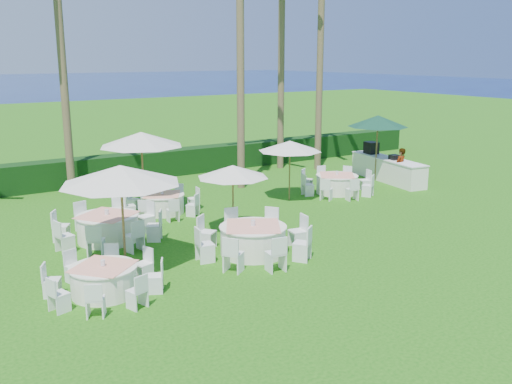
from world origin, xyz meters
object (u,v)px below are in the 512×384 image
umbrella_a (121,175)px  banquet_table_e (162,203)px  buffet_table (387,168)px  banquet_table_d (108,227)px  umbrella_b (233,171)px  banquet_table_a (104,279)px  staff_person (400,167)px  banquet_table_b (253,239)px  umbrella_green (378,121)px  umbrella_c (141,139)px  umbrella_d (290,146)px  banquet_table_f (337,183)px

umbrella_a → banquet_table_e: bearing=56.2°
buffet_table → umbrella_a: bearing=-163.2°
banquet_table_d → umbrella_b: size_ratio=1.46×
banquet_table_d → banquet_table_a: bearing=-109.8°
banquet_table_e → banquet_table_a: bearing=-124.7°
umbrella_a → staff_person: bearing=13.2°
banquet_table_d → buffet_table: buffet_table is taller
banquet_table_b → banquet_table_d: size_ratio=1.03×
banquet_table_a → banquet_table_d: size_ratio=0.84×
banquet_table_a → banquet_table_e: size_ratio=0.99×
umbrella_b → staff_person: umbrella_b is taller
banquet_table_b → umbrella_green: 11.59m
umbrella_green → banquet_table_b: bearing=-151.8°
banquet_table_b → umbrella_b: size_ratio=1.49×
umbrella_c → umbrella_green: 10.94m
umbrella_d → buffet_table: umbrella_d is taller
umbrella_c → umbrella_d: bearing=-14.1°
banquet_table_b → buffet_table: 11.59m
umbrella_a → umbrella_c: umbrella_c is taller
banquet_table_a → banquet_table_d: (1.40, 3.88, 0.06)m
buffet_table → staff_person: size_ratio=2.79×
banquet_table_e → buffet_table: 10.84m
banquet_table_e → buffet_table: (10.83, -0.41, 0.19)m
banquet_table_e → umbrella_c: size_ratio=0.93×
banquet_table_f → banquet_table_d: bearing=-174.4°
umbrella_c → banquet_table_f: bearing=-11.0°
banquet_table_d → buffet_table: (13.53, 1.63, 0.12)m
umbrella_b → buffet_table: size_ratio=0.50×
umbrella_c → buffet_table: bearing=-4.5°
banquet_table_e → banquet_table_f: bearing=-8.2°
banquet_table_d → umbrella_d: umbrella_d is taller
banquet_table_d → banquet_table_e: bearing=37.1°
banquet_table_f → umbrella_c: 8.28m
umbrella_c → umbrella_green: bearing=-3.0°
banquet_table_b → staff_person: (10.22, 4.07, 0.37)m
umbrella_b → buffet_table: (9.93, 3.08, -1.47)m
umbrella_b → staff_person: 10.01m
umbrella_a → umbrella_green: umbrella_green is taller
banquet_table_a → banquet_table_f: size_ratio=0.91×
banquet_table_d → banquet_table_e: banquet_table_d is taller
banquet_table_f → staff_person: size_ratio=1.85×
banquet_table_f → umbrella_b: (-6.41, -2.45, 1.63)m
banquet_table_b → banquet_table_e: (-0.40, 5.46, -0.08)m
banquet_table_b → buffet_table: size_ratio=0.74×
banquet_table_a → banquet_table_b: banquet_table_b is taller
umbrella_a → buffet_table: umbrella_a is taller
umbrella_c → staff_person: size_ratio=1.83×
banquet_table_a → umbrella_d: 10.53m
banquet_table_e → umbrella_c: umbrella_c is taller
umbrella_a → banquet_table_b: bearing=-13.7°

